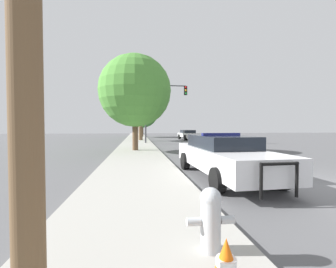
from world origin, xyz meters
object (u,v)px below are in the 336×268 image
object	(u,v)px
traffic_light	(162,101)
tree_sidewalk_near	(135,91)
traffic_cone	(226,264)
tree_sidewalk_far	(142,111)
tree_sidewalk_mid	(140,95)
car_background_oncoming	(188,134)
police_car	(223,155)
fire_hydrant	(211,217)

from	to	relation	value
traffic_light	tree_sidewalk_near	size ratio (longest dim) A/B	0.91
traffic_light	traffic_cone	xyz separation A→B (m)	(-1.62, -20.09, -3.83)
tree_sidewalk_far	tree_sidewalk_mid	xyz separation A→B (m)	(-0.45, -10.19, 1.18)
traffic_light	car_background_oncoming	distance (m)	8.95
tree_sidewalk_mid	traffic_cone	distance (m)	25.40
police_car	traffic_light	distance (m)	15.35
traffic_cone	car_background_oncoming	bearing A→B (deg)	77.66
fire_hydrant	tree_sidewalk_mid	size ratio (longest dim) A/B	0.10
car_background_oncoming	tree_sidewalk_far	distance (m)	10.51
car_background_oncoming	tree_sidewalk_far	world-z (taller)	tree_sidewalk_far
tree_sidewalk_mid	traffic_cone	xyz separation A→B (m)	(0.37, -24.90, -5.03)
tree_sidewalk_near	tree_sidewalk_mid	world-z (taller)	tree_sidewalk_mid
fire_hydrant	traffic_light	distance (m)	19.81
traffic_light	police_car	bearing A→B (deg)	-88.45
car_background_oncoming	tree_sidewalk_mid	xyz separation A→B (m)	(-6.30, -2.20, 4.71)
car_background_oncoming	tree_sidewalk_far	xyz separation A→B (m)	(-5.85, 7.98, 3.53)
fire_hydrant	car_background_oncoming	bearing A→B (deg)	77.51
car_background_oncoming	tree_sidewalk_near	world-z (taller)	tree_sidewalk_near
tree_sidewalk_mid	traffic_cone	bearing A→B (deg)	-89.15
police_car	tree_sidewalk_mid	distance (m)	20.44
tree_sidewalk_mid	police_car	bearing A→B (deg)	-83.08
tree_sidewalk_near	fire_hydrant	bearing A→B (deg)	-85.41
traffic_light	tree_sidewalk_near	bearing A→B (deg)	-110.18
police_car	tree_sidewalk_far	world-z (taller)	tree_sidewalk_far
police_car	traffic_light	bearing A→B (deg)	-90.38
traffic_light	tree_sidewalk_far	distance (m)	15.07
police_car	tree_sidewalk_mid	world-z (taller)	tree_sidewalk_mid
police_car	fire_hydrant	xyz separation A→B (m)	(-1.95, -4.46, -0.20)
police_car	traffic_light	world-z (taller)	traffic_light
fire_hydrant	traffic_cone	world-z (taller)	fire_hydrant
fire_hydrant	car_background_oncoming	distance (m)	27.06
tree_sidewalk_near	tree_sidewalk_mid	xyz separation A→B (m)	(0.55, 11.73, 1.35)
fire_hydrant	traffic_cone	bearing A→B (deg)	-96.61
traffic_light	tree_sidewalk_mid	distance (m)	5.34
fire_hydrant	tree_sidewalk_near	size ratio (longest dim) A/B	0.12
fire_hydrant	car_background_oncoming	xyz separation A→B (m)	(5.85, 26.42, 0.15)
tree_sidewalk_near	tree_sidewalk_mid	size ratio (longest dim) A/B	0.78
traffic_light	tree_sidewalk_near	world-z (taller)	tree_sidewalk_near
traffic_light	traffic_cone	bearing A→B (deg)	-94.61
car_background_oncoming	tree_sidewalk_near	xyz separation A→B (m)	(-6.85, -13.93, 3.37)
police_car	car_background_oncoming	bearing A→B (deg)	-102.02
tree_sidewalk_mid	traffic_light	bearing A→B (deg)	-67.49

